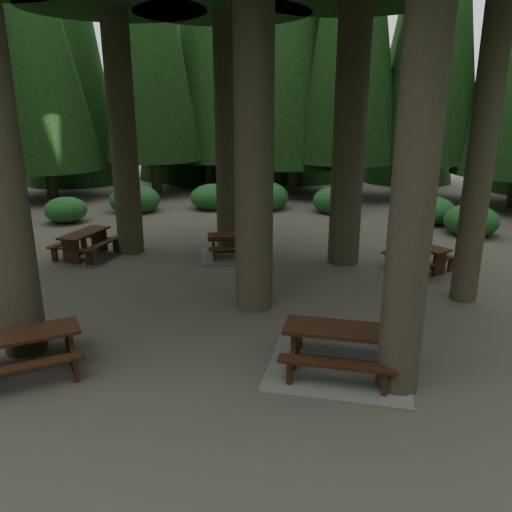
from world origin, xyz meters
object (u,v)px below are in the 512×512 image
(picnic_table_a, at_px, (339,356))
(picnic_table_e, at_px, (26,347))
(picnic_table_c, at_px, (235,249))
(picnic_table_b, at_px, (85,240))
(picnic_table_d, at_px, (419,253))

(picnic_table_a, bearing_deg, picnic_table_e, -166.38)
(picnic_table_a, relative_size, picnic_table_c, 0.99)
(picnic_table_b, bearing_deg, picnic_table_e, -153.06)
(picnic_table_b, relative_size, picnic_table_d, 0.86)
(picnic_table_c, height_order, picnic_table_d, picnic_table_d)
(picnic_table_e, bearing_deg, picnic_table_b, 74.13)
(picnic_table_b, height_order, picnic_table_c, picnic_table_b)
(picnic_table_b, relative_size, picnic_table_e, 0.79)
(picnic_table_e, bearing_deg, picnic_table_a, -25.21)
(picnic_table_b, xyz_separation_m, picnic_table_c, (4.38, 1.22, -0.29))
(picnic_table_a, distance_m, picnic_table_b, 9.57)
(picnic_table_a, bearing_deg, picnic_table_c, 119.57)
(picnic_table_d, relative_size, picnic_table_e, 0.92)
(picnic_table_d, bearing_deg, picnic_table_e, -92.40)
(picnic_table_b, distance_m, picnic_table_c, 4.56)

